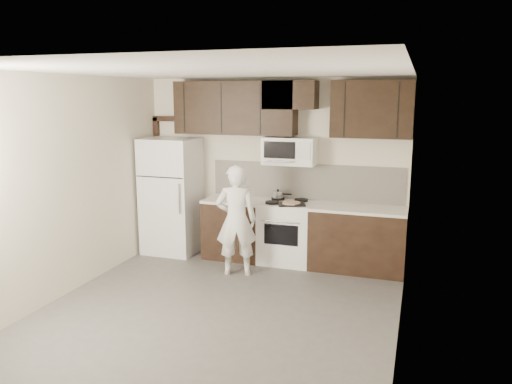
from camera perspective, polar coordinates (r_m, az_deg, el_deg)
The scene contains 14 objects.
floor at distance 5.92m, azimuth -4.43°, elevation -13.46°, with size 4.50×4.50×0.00m, color #4F4D4A.
back_wall at distance 7.59m, azimuth 2.00°, elevation 2.69°, with size 4.00×4.00×0.00m, color beige.
ceiling at distance 5.39m, azimuth -4.86°, elevation 13.66°, with size 4.50×4.50×0.00m, color white.
counter_run at distance 7.33m, azimuth 5.80°, elevation -4.81°, with size 2.95×0.64×0.91m.
stove at distance 7.40m, azimuth 3.50°, elevation -4.59°, with size 0.76×0.66×0.94m.
backsplash at distance 7.48m, azimuth 5.64°, elevation 1.20°, with size 2.90×0.02×0.54m, color beige.
upper_cabinets at distance 7.28m, azimuth 3.24°, elevation 9.69°, with size 3.48×0.35×0.78m.
microwave at distance 7.29m, azimuth 3.85°, elevation 4.70°, with size 0.76×0.42×0.40m.
refrigerator at distance 7.91m, azimuth -9.60°, elevation -0.42°, with size 0.80×0.76×1.80m.
door_trim at distance 8.31m, azimuth -10.91°, elevation 2.51°, with size 0.50×0.08×2.12m.
saucepan at distance 7.47m, azimuth 2.53°, elevation -0.37°, with size 0.29×0.17×0.16m.
baking_tray at distance 7.12m, azimuth 4.07°, elevation -1.39°, with size 0.38×0.28×0.02m, color black.
pizza at distance 7.12m, azimuth 4.08°, elevation -1.24°, with size 0.26×0.26×0.02m, color beige.
person at distance 6.82m, azimuth -2.28°, elevation -3.26°, with size 0.56×0.37×1.54m, color white.
Camera 1 is at (2.11, -4.95, 2.45)m, focal length 35.00 mm.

